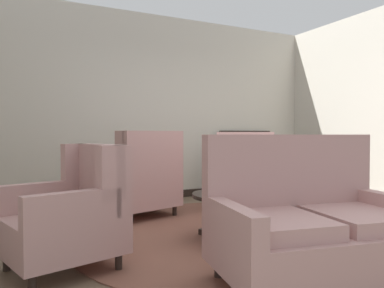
{
  "coord_description": "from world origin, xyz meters",
  "views": [
    {
      "loc": [
        -2.21,
        -3.01,
        1.05
      ],
      "look_at": [
        -0.32,
        0.79,
        0.94
      ],
      "focal_mm": 35.18,
      "sensor_mm": 36.0,
      "label": 1
    }
  ],
  "objects": [
    {
      "name": "ground",
      "position": [
        0.0,
        0.0,
        0.0
      ],
      "size": [
        8.1,
        8.1,
        0.0
      ],
      "primitive_type": "plane",
      "color": "brown"
    },
    {
      "name": "wall_back",
      "position": [
        0.0,
        2.72,
        1.49
      ],
      "size": [
        5.95,
        0.08,
        2.97
      ],
      "primitive_type": "cube",
      "color": "beige",
      "rests_on": "ground"
    },
    {
      "name": "wall_right",
      "position": [
        2.89,
        0.82,
        1.49
      ],
      "size": [
        0.08,
        3.81,
        2.97
      ],
      "primitive_type": "cube",
      "color": "beige",
      "rests_on": "ground"
    },
    {
      "name": "baseboard_back",
      "position": [
        0.0,
        2.67,
        0.06
      ],
      "size": [
        5.79,
        0.03,
        0.12
      ],
      "primitive_type": "cube",
      "color": "black",
      "rests_on": "ground"
    },
    {
      "name": "area_rug",
      "position": [
        0.0,
        0.3,
        0.01
      ],
      "size": [
        3.54,
        3.54,
        0.01
      ],
      "primitive_type": "cylinder",
      "color": "brown",
      "rests_on": "ground"
    },
    {
      "name": "coffee_table",
      "position": [
        -0.23,
        0.11,
        0.37
      ],
      "size": [
        0.76,
        0.76,
        0.47
      ],
      "color": "black",
      "rests_on": "ground"
    },
    {
      "name": "porcelain_vase",
      "position": [
        -0.26,
        0.09,
        0.6
      ],
      "size": [
        0.19,
        0.19,
        0.3
      ],
      "color": "beige",
      "rests_on": "coffee_table"
    },
    {
      "name": "settee",
      "position": [
        -0.31,
        -1.04,
        0.42
      ],
      "size": [
        1.5,
        1.07,
        1.05
      ],
      "rotation": [
        0.0,
        0.0,
        -0.17
      ],
      "color": "tan",
      "rests_on": "ground"
    },
    {
      "name": "armchair_far_left",
      "position": [
        0.71,
        1.29,
        0.44
      ],
      "size": [
        1.07,
        1.14,
        1.08
      ],
      "rotation": [
        0.0,
        0.0,
        2.64
      ],
      "color": "tan",
      "rests_on": "ground"
    },
    {
      "name": "armchair_near_sideboard",
      "position": [
        -1.76,
        0.01,
        0.42
      ],
      "size": [
        0.97,
        0.92,
        0.97
      ],
      "rotation": [
        0.0,
        0.0,
        4.98
      ],
      "color": "tan",
      "rests_on": "ground"
    },
    {
      "name": "armchair_foreground_right",
      "position": [
        1.12,
        0.42,
        0.44
      ],
      "size": [
        0.9,
        0.8,
        1.05
      ],
      "rotation": [
        0.0,
        0.0,
        1.63
      ],
      "color": "tan",
      "rests_on": "ground"
    },
    {
      "name": "armchair_beside_settee",
      "position": [
        -0.68,
        1.5,
        0.45
      ],
      "size": [
        1.04,
        1.01,
        1.09
      ],
      "rotation": [
        0.0,
        0.0,
        3.43
      ],
      "color": "tan",
      "rests_on": "ground"
    },
    {
      "name": "side_table",
      "position": [
        1.04,
        1.48,
        0.41
      ],
      "size": [
        0.58,
        0.58,
        0.67
      ],
      "color": "black",
      "rests_on": "ground"
    },
    {
      "name": "sideboard",
      "position": [
        1.66,
        2.43,
        0.49
      ],
      "size": [
        1.07,
        0.43,
        1.12
      ],
      "color": "black",
      "rests_on": "ground"
    }
  ]
}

